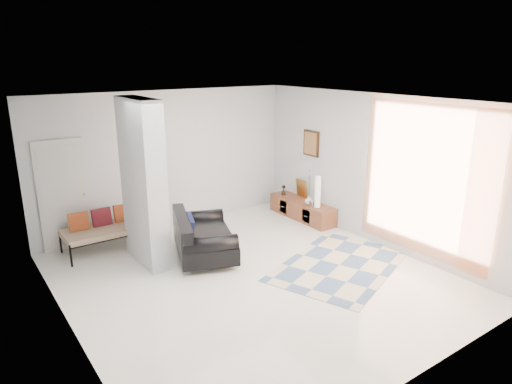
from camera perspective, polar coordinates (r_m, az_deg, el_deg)
floor at (r=7.47m, az=-0.47°, el=-10.65°), size 6.00×6.00×0.00m
ceiling at (r=6.68m, az=-0.53°, el=11.27°), size 6.00×6.00×0.00m
wall_back at (r=9.49m, az=-10.93°, el=3.96°), size 6.00×0.00×6.00m
wall_front at (r=4.95m, az=20.00°, el=-8.49°), size 6.00×0.00×6.00m
wall_left at (r=5.91m, az=-23.03°, el=-4.73°), size 0.00×6.00×6.00m
wall_right at (r=8.76m, az=14.46°, el=2.70°), size 0.00×6.00×6.00m
partition_column at (r=7.82m, az=-13.93°, el=1.11°), size 0.35×1.20×2.80m
hallway_door at (r=8.92m, az=-23.01°, el=-0.40°), size 0.85×0.06×2.04m
curtain at (r=8.01m, az=20.33°, el=1.30°), size 0.00×2.55×2.55m
wall_art at (r=9.84m, az=6.91°, el=6.06°), size 0.04×0.45×0.55m
media_console at (r=10.07m, az=5.77°, el=-2.15°), size 0.45×1.73×0.80m
loveseat at (r=8.15m, az=-6.93°, el=-5.64°), size 1.45×1.84×0.76m
daybed at (r=8.81m, az=-17.60°, el=-4.19°), size 1.77×0.75×0.77m
area_rug at (r=8.00m, az=10.40°, el=-8.97°), size 2.94×2.46×0.01m
cylinder_lamp at (r=9.55m, az=7.73°, el=0.03°), size 0.12×0.12×0.66m
bronze_figurine at (r=10.38m, az=3.47°, el=0.25°), size 0.12×0.12×0.23m
vase at (r=9.76m, az=6.64°, el=-1.02°), size 0.19×0.19×0.19m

